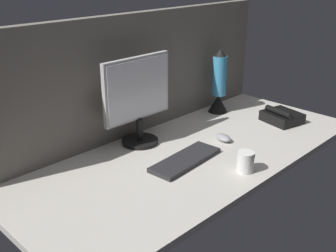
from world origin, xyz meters
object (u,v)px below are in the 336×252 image
Objects in this scene: mouse at (223,138)px; monitor at (138,97)px; mug_ceramic_white at (246,162)px; desk_phone at (282,117)px; keyboard at (186,160)px; lava_lamp at (219,86)px.

monitor is at bearing 149.35° from mouse.
desk_phone is (61.73, 18.80, -1.36)cm from mug_ceramic_white.
lava_lamp reaches higher than keyboard.
mouse is (30.22, 2.09, 0.70)cm from keyboard.
monitor is at bearing 102.87° from mug_ceramic_white.
mouse is 43.87cm from desk_phone.
lava_lamp reaches higher than mug_ceramic_white.
mouse reaches higher than keyboard.
monitor reaches higher than keyboard.
desk_phone reaches higher than mouse.
mouse is at bearing -42.55° from monitor.
mouse is (30.96, -28.42, -21.83)cm from monitor.
monitor is 4.48× the size of mouse.
monitor is 84.82cm from desk_phone.
desk_phone is (11.68, -35.79, -12.60)cm from lava_lamp.
keyboard is at bearing -88.60° from monitor.
mug_ceramic_white is (-18.50, -26.09, 2.85)cm from mouse.
mug_ceramic_white reaches higher than keyboard.
mouse is 44.79cm from lava_lamp.
monitor is 62.99cm from lava_lamp.
mug_ceramic_white is (11.72, -24.00, 3.55)cm from keyboard.
mouse is 0.26× the size of lava_lamp.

